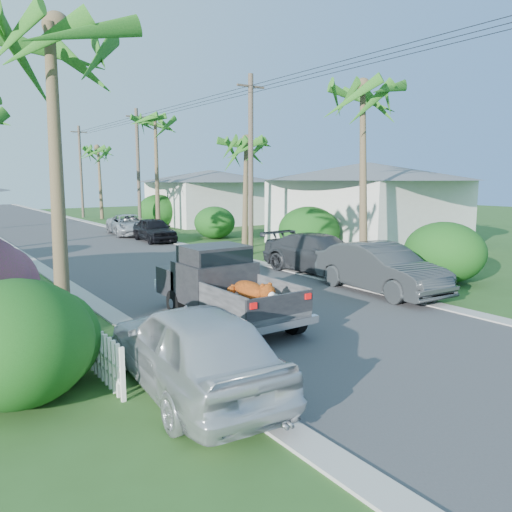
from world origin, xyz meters
TOP-DOWN VIEW (x-y plane):
  - ground at (0.00, 0.00)m, footprint 120.00×120.00m
  - road at (0.00, 25.00)m, footprint 8.00×100.00m
  - curb_left at (-4.30, 25.00)m, footprint 0.60×100.00m
  - curb_right at (4.30, 25.00)m, footprint 0.60×100.00m
  - pickup_truck at (-1.92, 3.49)m, footprint 1.98×5.12m
  - parked_car_rn at (4.26, 3.18)m, footprint 2.18×5.23m
  - parked_car_rm at (5.00, 7.00)m, footprint 2.84×5.72m
  - parked_car_rf at (3.60, 20.72)m, footprint 2.04×4.42m
  - parked_car_rd at (3.60, 25.08)m, footprint 2.99×5.30m
  - parked_car_ln at (-4.81, -0.33)m, footprint 2.37×5.10m
  - palm_l_a at (-6.20, 3.00)m, footprint 4.40×4.40m
  - palm_r_a at (6.30, 6.00)m, footprint 4.40×4.40m
  - palm_r_b at (6.60, 15.00)m, footprint 4.40×4.40m
  - palm_r_c at (6.20, 26.00)m, footprint 4.40×4.40m
  - palm_r_d at (6.50, 40.00)m, footprint 4.40×4.40m
  - shrub_l_a at (-7.50, 1.00)m, footprint 2.60×2.86m
  - shrub_r_a at (7.60, 3.00)m, footprint 2.80×3.08m
  - shrub_r_b at (7.80, 11.00)m, footprint 3.00×3.30m
  - shrub_r_c at (7.50, 20.00)m, footprint 2.60×2.86m
  - shrub_r_d at (8.00, 30.00)m, footprint 3.20×3.52m
  - picket_fence at (-6.00, 5.50)m, footprint 0.10×11.00m
  - house_right_near at (13.00, 12.00)m, footprint 8.00×9.00m
  - house_right_far at (13.00, 30.00)m, footprint 9.00×8.00m
  - utility_pole_b at (5.60, 13.00)m, footprint 1.60×0.26m
  - utility_pole_c at (5.60, 28.00)m, footprint 1.60×0.26m
  - utility_pole_d at (5.60, 43.00)m, footprint 1.60×0.26m

SIDE VIEW (x-z plane):
  - ground at x=0.00m, z-range 0.00..0.00m
  - road at x=0.00m, z-range 0.00..0.02m
  - curb_left at x=-4.30m, z-range 0.00..0.06m
  - curb_right at x=4.30m, z-range 0.00..0.06m
  - picket_fence at x=-6.00m, z-range 0.00..1.00m
  - parked_car_rd at x=3.60m, z-range 0.00..1.40m
  - parked_car_rf at x=3.60m, z-range 0.00..1.47m
  - parked_car_rm at x=5.00m, z-range 0.00..1.60m
  - parked_car_rn at x=4.26m, z-range 0.00..1.68m
  - parked_car_ln at x=-4.81m, z-range 0.00..1.69m
  - pickup_truck at x=-1.92m, z-range -0.02..2.04m
  - shrub_r_c at x=7.50m, z-range 0.00..2.10m
  - shrub_l_a at x=-7.50m, z-range 0.00..2.20m
  - shrub_r_a at x=7.60m, z-range 0.00..2.30m
  - shrub_r_b at x=7.80m, z-range 0.00..2.50m
  - shrub_r_d at x=8.00m, z-range 0.00..2.60m
  - house_right_far at x=13.00m, z-range -0.18..4.42m
  - house_right_near at x=13.00m, z-range -0.18..4.62m
  - utility_pole_b at x=5.60m, z-range 0.10..9.10m
  - utility_pole_c at x=5.60m, z-range 0.10..9.10m
  - utility_pole_d at x=5.60m, z-range 0.10..9.10m
  - palm_r_b at x=6.60m, z-range 2.35..9.55m
  - palm_r_d at x=6.50m, z-range 2.73..10.74m
  - palm_l_a at x=-6.20m, z-range 2.83..11.04m
  - palm_r_a at x=6.30m, z-range 3.07..11.78m
  - palm_r_c at x=6.20m, z-range 3.41..12.81m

